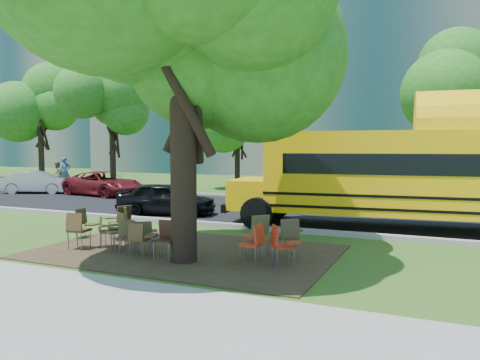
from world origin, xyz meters
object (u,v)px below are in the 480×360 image
at_px(chair_7, 281,242).
at_px(pedestrian_b, 57,174).
at_px(chair_10, 126,219).
at_px(chair_0, 79,227).
at_px(school_bus, 452,174).
at_px(chair_9, 120,220).
at_px(chair_4, 140,237).
at_px(pedestrian_a, 65,172).
at_px(chair_12, 262,232).
at_px(chair_13, 289,233).
at_px(main_tree, 182,5).
at_px(chair_5, 164,236).
at_px(chair_8, 78,220).
at_px(black_car, 167,199).
at_px(chair_11, 145,233).
at_px(chair_6, 254,240).
at_px(bg_car_silver, 38,182).
at_px(chair_2, 128,232).
at_px(chair_1, 105,228).
at_px(chair_3, 117,227).
at_px(bg_car_red, 103,184).

xyz_separation_m(chair_7, pedestrian_b, (-19.62, 13.55, 0.24)).
bearing_deg(chair_10, chair_0, 5.55).
xyz_separation_m(school_bus, chair_10, (-7.92, -4.71, -1.13)).
bearing_deg(chair_10, chair_9, -66.62).
distance_m(chair_4, pedestrian_a, 21.38).
xyz_separation_m(chair_12, chair_13, (0.59, 0.17, -0.02)).
bearing_deg(pedestrian_b, chair_9, 20.15).
relative_size(chair_9, chair_13, 0.99).
height_order(main_tree, chair_5, main_tree).
distance_m(school_bus, chair_10, 9.28).
bearing_deg(chair_8, black_car, 1.22).
xyz_separation_m(chair_0, chair_7, (5.04, 0.30, -0.02)).
xyz_separation_m(chair_4, chair_11, (-0.17, 0.44, -0.02)).
relative_size(chair_4, chair_13, 0.88).
bearing_deg(chair_9, black_car, -36.09).
distance_m(chair_0, chair_6, 4.45).
xyz_separation_m(chair_8, pedestrian_a, (-13.11, 12.99, 0.41)).
bearing_deg(black_car, pedestrian_a, 44.54).
bearing_deg(main_tree, bg_car_silver, 146.49).
height_order(school_bus, chair_6, school_bus).
distance_m(chair_2, chair_5, 1.22).
xyz_separation_m(school_bus, pedestrian_a, (-22.41, 7.99, -0.79)).
distance_m(school_bus, chair_1, 9.73).
distance_m(chair_8, bg_car_silver, 14.00).
bearing_deg(chair_11, chair_6, -39.38).
bearing_deg(chair_2, pedestrian_a, 105.30).
relative_size(chair_7, black_car, 0.25).
relative_size(chair_3, black_car, 0.25).
bearing_deg(main_tree, chair_12, 38.21).
bearing_deg(chair_10, school_bus, 139.97).
relative_size(chair_1, bg_car_silver, 0.22).
relative_size(main_tree, chair_4, 11.23).
xyz_separation_m(chair_8, black_car, (-0.20, 4.71, 0.10)).
height_order(chair_5, chair_6, same).
bearing_deg(bg_car_silver, chair_12, -139.69).
bearing_deg(chair_1, bg_car_red, 175.90).
relative_size(chair_3, chair_13, 0.98).
height_order(school_bus, chair_1, school_bus).
distance_m(chair_3, chair_8, 1.99).
relative_size(chair_12, pedestrian_b, 0.60).
relative_size(school_bus, chair_12, 12.93).
bearing_deg(chair_7, chair_6, -126.62).
relative_size(chair_2, chair_11, 1.04).
distance_m(chair_10, bg_car_silver, 14.94).
relative_size(school_bus, bg_car_red, 2.72).
bearing_deg(school_bus, chair_7, -124.36).
bearing_deg(chair_11, bg_car_silver, 106.29).
distance_m(chair_0, chair_4, 1.85).
height_order(school_bus, bg_car_silver, school_bus).
relative_size(chair_1, bg_car_red, 0.18).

